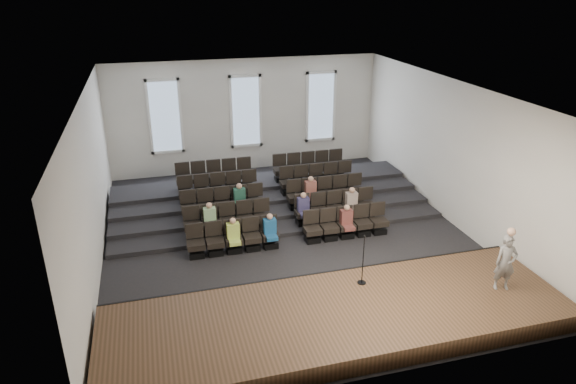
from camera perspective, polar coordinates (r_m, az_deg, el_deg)
name	(u,v)px	position (r m, az deg, el deg)	size (l,w,h in m)	color
ground	(287,236)	(17.63, -0.13, -4.91)	(14.00, 14.00, 0.00)	black
ceiling	(287,90)	(15.94, -0.15, 11.26)	(12.00, 14.00, 0.02)	white
wall_back	(246,116)	(23.18, -4.73, 8.47)	(12.00, 0.04, 5.00)	silver
wall_front	(378,282)	(10.67, 9.92, -9.80)	(12.00, 0.04, 5.00)	silver
wall_left	(90,186)	(16.23, -21.12, 0.65)	(0.04, 14.00, 5.00)	silver
wall_right	(451,152)	(19.01, 17.71, 4.25)	(0.04, 14.00, 5.00)	silver
stage	(340,318)	(13.38, 5.76, -13.74)	(11.80, 3.60, 0.50)	#4E3321
stage_lip	(318,281)	(14.75, 3.31, -9.83)	(11.80, 0.06, 0.52)	black
risers	(266,196)	(20.33, -2.47, -0.41)	(11.80, 4.80, 0.60)	black
seating_rows	(276,200)	(18.68, -1.37, -0.94)	(6.80, 4.70, 1.67)	black
windows	(246,111)	(23.06, -4.72, 8.91)	(8.44, 0.10, 3.24)	white
audience	(284,211)	(17.55, -0.41, -2.09)	(5.45, 2.64, 1.10)	#B1CA51
speaker	(506,263)	(14.70, 23.03, -7.26)	(0.57, 0.37, 1.56)	slate
mic_stand	(363,269)	(14.09, 8.28, -8.48)	(0.24, 0.24, 1.45)	black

